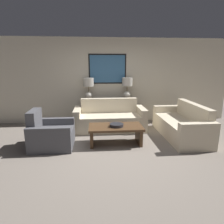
{
  "coord_description": "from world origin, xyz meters",
  "views": [
    {
      "loc": [
        -0.42,
        -3.97,
        1.83
      ],
      "look_at": [
        0.02,
        0.98,
        0.65
      ],
      "focal_mm": 32.0,
      "sensor_mm": 36.0,
      "label": 1
    }
  ],
  "objects_px": {
    "table_lamp_right": "(127,86)",
    "armchair_near_back_wall": "(51,135)",
    "coffee_table": "(116,131)",
    "couch_by_side": "(182,125)",
    "console_table": "(108,111)",
    "decorative_bowl": "(117,125)",
    "table_lamp_left": "(89,86)",
    "couch_by_back_wall": "(110,119)"
  },
  "relations": [
    {
      "from": "table_lamp_left",
      "to": "table_lamp_right",
      "type": "height_order",
      "value": "same"
    },
    {
      "from": "couch_by_back_wall",
      "to": "armchair_near_back_wall",
      "type": "bearing_deg",
      "value": -141.59
    },
    {
      "from": "decorative_bowl",
      "to": "couch_by_back_wall",
      "type": "bearing_deg",
      "value": 93.61
    },
    {
      "from": "table_lamp_left",
      "to": "table_lamp_right",
      "type": "xyz_separation_m",
      "value": [
        1.2,
        0.0,
        0.0
      ]
    },
    {
      "from": "table_lamp_left",
      "to": "couch_by_back_wall",
      "type": "xyz_separation_m",
      "value": [
        0.6,
        -0.68,
        -0.88
      ]
    },
    {
      "from": "table_lamp_left",
      "to": "table_lamp_right",
      "type": "bearing_deg",
      "value": 0.0
    },
    {
      "from": "console_table",
      "to": "couch_by_back_wall",
      "type": "relative_size",
      "value": 0.84
    },
    {
      "from": "console_table",
      "to": "armchair_near_back_wall",
      "type": "bearing_deg",
      "value": -128.35
    },
    {
      "from": "couch_by_side",
      "to": "coffee_table",
      "type": "distance_m",
      "value": 1.79
    },
    {
      "from": "console_table",
      "to": "decorative_bowl",
      "type": "bearing_deg",
      "value": -87.74
    },
    {
      "from": "decorative_bowl",
      "to": "armchair_near_back_wall",
      "type": "height_order",
      "value": "armchair_near_back_wall"
    },
    {
      "from": "table_lamp_right",
      "to": "armchair_near_back_wall",
      "type": "relative_size",
      "value": 0.74
    },
    {
      "from": "table_lamp_left",
      "to": "armchair_near_back_wall",
      "type": "distance_m",
      "value": 2.19
    },
    {
      "from": "console_table",
      "to": "decorative_bowl",
      "type": "height_order",
      "value": "console_table"
    },
    {
      "from": "couch_by_side",
      "to": "couch_by_back_wall",
      "type": "bearing_deg",
      "value": 157.53
    },
    {
      "from": "table_lamp_left",
      "to": "couch_by_side",
      "type": "bearing_deg",
      "value": -30.55
    },
    {
      "from": "table_lamp_left",
      "to": "decorative_bowl",
      "type": "bearing_deg",
      "value": -69.61
    },
    {
      "from": "table_lamp_right",
      "to": "armchair_near_back_wall",
      "type": "height_order",
      "value": "table_lamp_right"
    },
    {
      "from": "couch_by_back_wall",
      "to": "armchair_near_back_wall",
      "type": "distance_m",
      "value": 1.83
    },
    {
      "from": "decorative_bowl",
      "to": "armchair_near_back_wall",
      "type": "xyz_separation_m",
      "value": [
        -1.5,
        -0.0,
        -0.19
      ]
    },
    {
      "from": "console_table",
      "to": "table_lamp_right",
      "type": "xyz_separation_m",
      "value": [
        0.6,
        0.0,
        0.8
      ]
    },
    {
      "from": "coffee_table",
      "to": "armchair_near_back_wall",
      "type": "height_order",
      "value": "armchair_near_back_wall"
    },
    {
      "from": "table_lamp_right",
      "to": "couch_by_back_wall",
      "type": "distance_m",
      "value": 1.26
    },
    {
      "from": "couch_by_back_wall",
      "to": "decorative_bowl",
      "type": "xyz_separation_m",
      "value": [
        0.07,
        -1.14,
        0.17
      ]
    },
    {
      "from": "couch_by_side",
      "to": "armchair_near_back_wall",
      "type": "relative_size",
      "value": 2.19
    },
    {
      "from": "console_table",
      "to": "couch_by_back_wall",
      "type": "xyz_separation_m",
      "value": [
        0.0,
        -0.68,
        -0.08
      ]
    },
    {
      "from": "decorative_bowl",
      "to": "table_lamp_left",
      "type": "bearing_deg",
      "value": 110.39
    },
    {
      "from": "decorative_bowl",
      "to": "coffee_table",
      "type": "bearing_deg",
      "value": 114.87
    },
    {
      "from": "couch_by_side",
      "to": "table_lamp_left",
      "type": "bearing_deg",
      "value": 149.45
    },
    {
      "from": "coffee_table",
      "to": "console_table",
      "type": "bearing_deg",
      "value": 91.75
    },
    {
      "from": "console_table",
      "to": "table_lamp_right",
      "type": "bearing_deg",
      "value": 0.0
    },
    {
      "from": "coffee_table",
      "to": "armchair_near_back_wall",
      "type": "relative_size",
      "value": 1.36
    },
    {
      "from": "couch_by_back_wall",
      "to": "decorative_bowl",
      "type": "distance_m",
      "value": 1.15
    },
    {
      "from": "couch_by_side",
      "to": "table_lamp_right",
      "type": "bearing_deg",
      "value": 130.39
    },
    {
      "from": "table_lamp_left",
      "to": "armchair_near_back_wall",
      "type": "xyz_separation_m",
      "value": [
        -0.83,
        -1.81,
        -0.9
      ]
    },
    {
      "from": "coffee_table",
      "to": "decorative_bowl",
      "type": "bearing_deg",
      "value": -65.13
    },
    {
      "from": "table_lamp_right",
      "to": "couch_by_side",
      "type": "xyz_separation_m",
      "value": [
        1.21,
        -1.43,
        -0.88
      ]
    },
    {
      "from": "coffee_table",
      "to": "decorative_bowl",
      "type": "relative_size",
      "value": 3.92
    },
    {
      "from": "table_lamp_right",
      "to": "armchair_near_back_wall",
      "type": "xyz_separation_m",
      "value": [
        -2.03,
        -1.81,
        -0.9
      ]
    },
    {
      "from": "table_lamp_left",
      "to": "table_lamp_right",
      "type": "relative_size",
      "value": 1.0
    },
    {
      "from": "couch_by_back_wall",
      "to": "decorative_bowl",
      "type": "relative_size",
      "value": 6.3
    },
    {
      "from": "table_lamp_left",
      "to": "coffee_table",
      "type": "height_order",
      "value": "table_lamp_left"
    }
  ]
}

